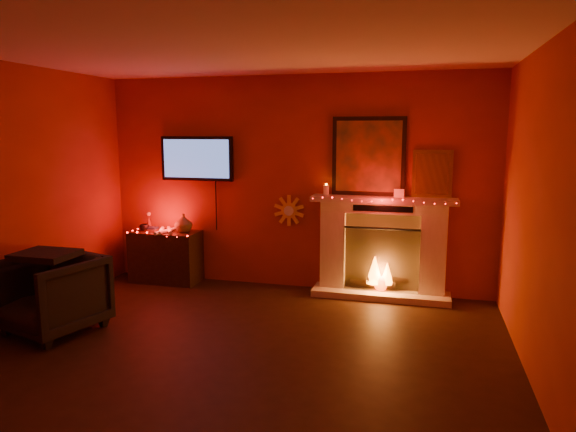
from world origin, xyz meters
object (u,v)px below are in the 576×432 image
object	(u,v)px
fireplace	(382,238)
console_table	(166,254)
tv	(197,159)
sunburst_clock	(289,211)
armchair	(52,294)

from	to	relation	value
fireplace	console_table	xyz separation A→B (m)	(-2.84, -0.13, -0.35)
fireplace	tv	size ratio (longest dim) A/B	1.76
fireplace	tv	distance (m)	2.61
tv	sunburst_clock	world-z (taller)	tv
fireplace	sunburst_clock	size ratio (longest dim) A/B	5.45
sunburst_clock	tv	bearing A→B (deg)	-178.76
console_table	armchair	xyz separation A→B (m)	(-0.25, -1.89, 0.01)
fireplace	sunburst_clock	world-z (taller)	fireplace
fireplace	tv	xyz separation A→B (m)	(-2.44, 0.06, 0.92)
tv	sunburst_clock	bearing A→B (deg)	1.24
fireplace	console_table	bearing A→B (deg)	-177.39
console_table	armchair	bearing A→B (deg)	-97.67
tv	sunburst_clock	size ratio (longest dim) A/B	3.10
sunburst_clock	armchair	size ratio (longest dim) A/B	0.47
tv	fireplace	bearing A→B (deg)	-1.50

